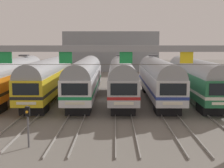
{
  "coord_description": "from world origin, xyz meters",
  "views": [
    {
      "loc": [
        1.31,
        -34.76,
        6.74
      ],
      "look_at": [
        1.02,
        -1.1,
        2.05
      ],
      "focal_mm": 49.1,
      "sensor_mm": 36.0,
      "label": 1
    }
  ],
  "objects_px": {
    "commuter_train_orange": "(12,77)",
    "commuter_train_white": "(85,77)",
    "commuter_train_green": "(195,77)",
    "yard_signal_mast": "(28,119)",
    "commuter_train_yellow": "(48,77)",
    "commuter_train_stainless": "(121,77)",
    "commuter_train_silver": "(158,77)",
    "catenary_gantry": "(96,61)"
  },
  "relations": [
    {
      "from": "yard_signal_mast",
      "to": "commuter_train_green",
      "type": "bearing_deg",
      "value": 47.31
    },
    {
      "from": "commuter_train_orange",
      "to": "commuter_train_green",
      "type": "bearing_deg",
      "value": 0.0
    },
    {
      "from": "commuter_train_yellow",
      "to": "commuter_train_green",
      "type": "relative_size",
      "value": 1.0
    },
    {
      "from": "commuter_train_silver",
      "to": "yard_signal_mast",
      "type": "relative_size",
      "value": 6.68
    },
    {
      "from": "commuter_train_silver",
      "to": "catenary_gantry",
      "type": "height_order",
      "value": "catenary_gantry"
    },
    {
      "from": "commuter_train_silver",
      "to": "commuter_train_stainless",
      "type": "bearing_deg",
      "value": 180.0
    },
    {
      "from": "commuter_train_orange",
      "to": "commuter_train_yellow",
      "type": "relative_size",
      "value": 1.0
    },
    {
      "from": "commuter_train_green",
      "to": "yard_signal_mast",
      "type": "relative_size",
      "value": 6.68
    },
    {
      "from": "commuter_train_white",
      "to": "commuter_train_yellow",
      "type": "bearing_deg",
      "value": 180.0
    },
    {
      "from": "catenary_gantry",
      "to": "yard_signal_mast",
      "type": "distance_m",
      "value": 5.96
    },
    {
      "from": "commuter_train_stainless",
      "to": "yard_signal_mast",
      "type": "distance_m",
      "value": 17.14
    },
    {
      "from": "commuter_train_orange",
      "to": "commuter_train_green",
      "type": "relative_size",
      "value": 1.0
    },
    {
      "from": "commuter_train_yellow",
      "to": "commuter_train_white",
      "type": "bearing_deg",
      "value": 0.0
    },
    {
      "from": "yard_signal_mast",
      "to": "commuter_train_silver",
      "type": "bearing_deg",
      "value": 56.62
    },
    {
      "from": "commuter_train_silver",
      "to": "commuter_train_green",
      "type": "bearing_deg",
      "value": 0.0
    },
    {
      "from": "commuter_train_silver",
      "to": "catenary_gantry",
      "type": "distance_m",
      "value": 15.13
    },
    {
      "from": "commuter_train_orange",
      "to": "commuter_train_stainless",
      "type": "distance_m",
      "value": 12.59
    },
    {
      "from": "commuter_train_white",
      "to": "commuter_train_stainless",
      "type": "xyz_separation_m",
      "value": [
        4.2,
        0.0,
        0.0
      ]
    },
    {
      "from": "commuter_train_orange",
      "to": "commuter_train_stainless",
      "type": "height_order",
      "value": "same"
    },
    {
      "from": "commuter_train_silver",
      "to": "commuter_train_white",
      "type": "bearing_deg",
      "value": -179.97
    },
    {
      "from": "commuter_train_stainless",
      "to": "yard_signal_mast",
      "type": "relative_size",
      "value": 6.68
    },
    {
      "from": "commuter_train_white",
      "to": "yard_signal_mast",
      "type": "bearing_deg",
      "value": -97.51
    },
    {
      "from": "commuter_train_orange",
      "to": "commuter_train_white",
      "type": "bearing_deg",
      "value": -0.03
    },
    {
      "from": "commuter_train_stainless",
      "to": "commuter_train_green",
      "type": "relative_size",
      "value": 1.0
    },
    {
      "from": "commuter_train_orange",
      "to": "catenary_gantry",
      "type": "xyz_separation_m",
      "value": [
        10.49,
        -13.5,
        2.67
      ]
    },
    {
      "from": "commuter_train_orange",
      "to": "commuter_train_green",
      "type": "distance_m",
      "value": 20.98
    },
    {
      "from": "catenary_gantry",
      "to": "commuter_train_yellow",
      "type": "bearing_deg",
      "value": 115.01
    },
    {
      "from": "commuter_train_white",
      "to": "commuter_train_silver",
      "type": "height_order",
      "value": "commuter_train_silver"
    },
    {
      "from": "commuter_train_yellow",
      "to": "commuter_train_stainless",
      "type": "relative_size",
      "value": 1.0
    },
    {
      "from": "commuter_train_orange",
      "to": "catenary_gantry",
      "type": "relative_size",
      "value": 0.69
    },
    {
      "from": "commuter_train_yellow",
      "to": "commuter_train_white",
      "type": "xyz_separation_m",
      "value": [
        4.2,
        0.0,
        0.0
      ]
    },
    {
      "from": "commuter_train_stainless",
      "to": "catenary_gantry",
      "type": "distance_m",
      "value": 13.92
    },
    {
      "from": "commuter_train_white",
      "to": "commuter_train_silver",
      "type": "bearing_deg",
      "value": 0.03
    },
    {
      "from": "commuter_train_silver",
      "to": "commuter_train_orange",
      "type": "bearing_deg",
      "value": 180.0
    },
    {
      "from": "catenary_gantry",
      "to": "yard_signal_mast",
      "type": "xyz_separation_m",
      "value": [
        -4.2,
        -2.42,
        -3.46
      ]
    },
    {
      "from": "commuter_train_silver",
      "to": "commuter_train_green",
      "type": "relative_size",
      "value": 1.0
    },
    {
      "from": "commuter_train_white",
      "to": "yard_signal_mast",
      "type": "height_order",
      "value": "commuter_train_white"
    },
    {
      "from": "commuter_train_orange",
      "to": "commuter_train_green",
      "type": "height_order",
      "value": "same"
    },
    {
      "from": "commuter_train_silver",
      "to": "yard_signal_mast",
      "type": "distance_m",
      "value": 19.08
    },
    {
      "from": "commuter_train_orange",
      "to": "commuter_train_yellow",
      "type": "height_order",
      "value": "commuter_train_orange"
    },
    {
      "from": "commuter_train_stainless",
      "to": "commuter_train_white",
      "type": "bearing_deg",
      "value": -179.94
    },
    {
      "from": "commuter_train_orange",
      "to": "commuter_train_white",
      "type": "height_order",
      "value": "commuter_train_orange"
    }
  ]
}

